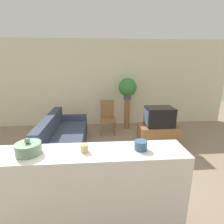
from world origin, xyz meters
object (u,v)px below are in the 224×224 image
Objects in this scene: decorative_bowl at (28,148)px; wooden_chair at (107,116)px; couch at (63,139)px; television at (159,117)px; potted_plant at (128,88)px.

wooden_chair is at bearing 72.98° from decorative_bowl.
couch is 2.32m from television.
potted_plant reaches higher than television.
television is 0.68× the size of wooden_chair.
potted_plant is (-0.55, 1.31, 0.51)m from television.
television is 1.51m from potted_plant.
potted_plant is 2.47× the size of decorative_bowl.
decorative_bowl is at bearing -107.02° from wooden_chair.
potted_plant is (1.72, 1.33, 1.00)m from couch.
couch is 2.39m from potted_plant.
television is at bearing -67.08° from potted_plant.
potted_plant reaches higher than decorative_bowl.
couch is at bearing 93.11° from decorative_bowl.
television is (2.27, 0.02, 0.48)m from couch.
television is 3.09m from decorative_bowl.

